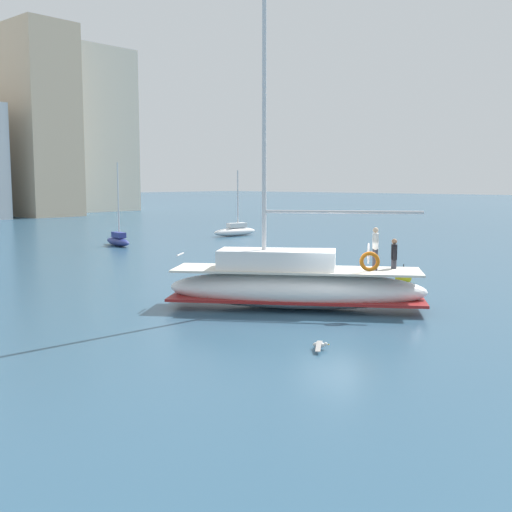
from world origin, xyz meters
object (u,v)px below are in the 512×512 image
(main_sailboat, at_px, (294,284))
(seagull, at_px, (320,345))
(moored_sloop_far, at_px, (118,240))
(moored_catamaran, at_px, (235,230))
(mooring_buoy, at_px, (403,277))

(main_sailboat, bearing_deg, seagull, -134.41)
(moored_sloop_far, relative_size, seagull, 5.68)
(moored_sloop_far, bearing_deg, seagull, -115.52)
(moored_catamaran, distance_m, seagull, 37.14)
(seagull, xyz_separation_m, mooring_buoy, (12.36, 4.16, 0.10))
(main_sailboat, relative_size, mooring_buoy, 12.73)
(moored_sloop_far, distance_m, mooring_buoy, 23.85)
(moored_catamaran, relative_size, mooring_buoy, 5.67)
(moored_sloop_far, relative_size, moored_catamaran, 1.07)
(moored_catamaran, distance_m, mooring_buoy, 26.47)
(main_sailboat, relative_size, moored_sloop_far, 2.09)
(mooring_buoy, bearing_deg, seagull, -161.39)
(seagull, bearing_deg, moored_catamaran, 47.42)
(moored_catamaran, relative_size, seagull, 5.28)
(moored_sloop_far, height_order, moored_catamaran, moored_sloop_far)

